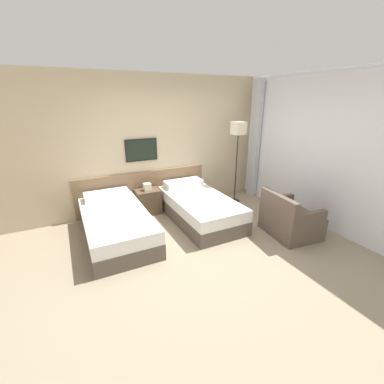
{
  "coord_description": "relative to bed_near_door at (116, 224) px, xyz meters",
  "views": [
    {
      "loc": [
        -1.77,
        -3.07,
        2.23
      ],
      "look_at": [
        0.22,
        0.87,
        0.62
      ],
      "focal_mm": 24.0,
      "sensor_mm": 36.0,
      "label": 1
    }
  ],
  "objects": [
    {
      "name": "ground_plane",
      "position": [
        1.17,
        -0.94,
        -0.25
      ],
      "size": [
        16.0,
        16.0,
        0.0
      ],
      "primitive_type": "plane",
      "color": "gray"
    },
    {
      "name": "wall_headboard",
      "position": [
        1.14,
        1.02,
        1.06
      ],
      "size": [
        10.0,
        0.1,
        2.7
      ],
      "color": "#C6B28E",
      "rests_on": "ground_plane"
    },
    {
      "name": "wall_window",
      "position": [
        3.49,
        -1.12,
        1.09
      ],
      "size": [
        0.21,
        4.43,
        2.7
      ],
      "color": "white",
      "rests_on": "ground_plane"
    },
    {
      "name": "bed_near_door",
      "position": [
        0.0,
        0.0,
        0.0
      ],
      "size": [
        1.0,
        1.93,
        0.6
      ],
      "color": "brown",
      "rests_on": "ground_plane"
    },
    {
      "name": "bed_near_window",
      "position": [
        1.58,
        0.0,
        0.0
      ],
      "size": [
        1.0,
        1.93,
        0.6
      ],
      "color": "brown",
      "rests_on": "ground_plane"
    },
    {
      "name": "nightstand",
      "position": [
        0.79,
        0.73,
        0.02
      ],
      "size": [
        0.48,
        0.37,
        0.64
      ],
      "color": "brown",
      "rests_on": "ground_plane"
    },
    {
      "name": "floor_lamp",
      "position": [
        2.75,
        0.46,
        1.27
      ],
      "size": [
        0.25,
        0.25,
        1.78
      ],
      "color": "black",
      "rests_on": "ground_plane"
    },
    {
      "name": "armchair",
      "position": [
        2.69,
        -1.22,
        0.01
      ],
      "size": [
        0.82,
        0.93,
        0.76
      ],
      "rotation": [
        0.0,
        0.0,
        1.46
      ],
      "color": "brown",
      "rests_on": "ground_plane"
    }
  ]
}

